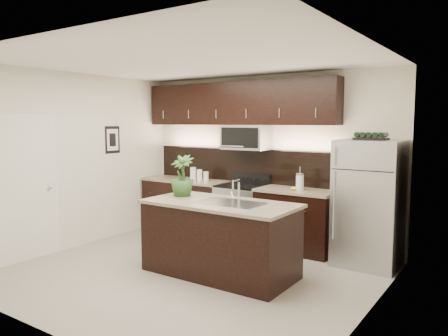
{
  "coord_description": "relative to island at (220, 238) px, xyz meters",
  "views": [
    {
      "loc": [
        3.44,
        -4.28,
        1.94
      ],
      "look_at": [
        0.17,
        0.55,
        1.33
      ],
      "focal_mm": 35.0,
      "sensor_mm": 36.0,
      "label": 1
    }
  ],
  "objects": [
    {
      "name": "ground",
      "position": [
        -0.34,
        -0.2,
        -0.47
      ],
      "size": [
        4.5,
        4.5,
        0.0
      ],
      "primitive_type": "plane",
      "color": "gray",
      "rests_on": "ground"
    },
    {
      "name": "room_walls",
      "position": [
        -0.45,
        -0.24,
        1.22
      ],
      "size": [
        4.52,
        4.02,
        2.71
      ],
      "color": "silver",
      "rests_on": "ground"
    },
    {
      "name": "counter_run",
      "position": [
        -0.8,
        1.49,
        -0.0
      ],
      "size": [
        3.51,
        0.65,
        0.94
      ],
      "color": "black",
      "rests_on": "ground"
    },
    {
      "name": "upper_fixtures",
      "position": [
        -0.77,
        1.64,
        1.67
      ],
      "size": [
        3.49,
        0.4,
        1.66
      ],
      "color": "black",
      "rests_on": "counter_run"
    },
    {
      "name": "island",
      "position": [
        0.0,
        0.0,
        0.0
      ],
      "size": [
        1.96,
        0.96,
        0.94
      ],
      "color": "black",
      "rests_on": "ground"
    },
    {
      "name": "sink_faucet",
      "position": [
        0.15,
        0.01,
        0.48
      ],
      "size": [
        0.84,
        0.5,
        0.28
      ],
      "color": "silver",
      "rests_on": "island"
    },
    {
      "name": "refrigerator",
      "position": [
        1.46,
        1.43,
        0.38
      ],
      "size": [
        0.82,
        0.74,
        1.71
      ],
      "primitive_type": "cube",
      "color": "#B2B2B7",
      "rests_on": "ground"
    },
    {
      "name": "wine_rack",
      "position": [
        1.46,
        1.43,
        1.28
      ],
      "size": [
        0.42,
        0.26,
        0.1
      ],
      "color": "black",
      "rests_on": "refrigerator"
    },
    {
      "name": "plant",
      "position": [
        -0.68,
        0.08,
        0.75
      ],
      "size": [
        0.37,
        0.37,
        0.56
      ],
      "primitive_type": "imported",
      "rotation": [
        0.0,
        0.0,
        0.18
      ],
      "color": "#284D1F",
      "rests_on": "island"
    },
    {
      "name": "canisters",
      "position": [
        -1.47,
        1.46,
        0.57
      ],
      "size": [
        0.34,
        0.14,
        0.23
      ],
      "rotation": [
        0.0,
        0.0,
        0.18
      ],
      "color": "silver",
      "rests_on": "counter_run"
    },
    {
      "name": "french_press",
      "position": [
        0.44,
        1.44,
        0.6
      ],
      "size": [
        0.12,
        0.12,
        0.34
      ],
      "rotation": [
        0.0,
        0.0,
        0.3
      ],
      "color": "silver",
      "rests_on": "counter_run"
    },
    {
      "name": "bananas",
      "position": [
        0.35,
        1.41,
        0.49
      ],
      "size": [
        0.2,
        0.18,
        0.05
      ],
      "primitive_type": "ellipsoid",
      "rotation": [
        0.0,
        0.0,
        0.43
      ],
      "color": "yellow",
      "rests_on": "counter_run"
    }
  ]
}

